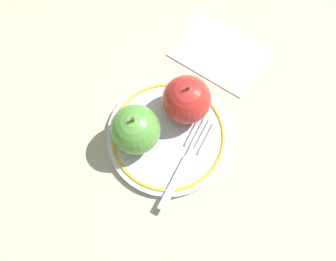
{
  "coord_description": "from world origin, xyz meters",
  "views": [
    {
      "loc": [
        -0.19,
        -0.06,
        0.59
      ],
      "look_at": [
        -0.01,
        -0.01,
        0.03
      ],
      "focal_mm": 40.0,
      "sensor_mm": 36.0,
      "label": 1
    }
  ],
  "objects": [
    {
      "name": "napkin_folded",
      "position": [
        0.17,
        -0.06,
        0.0
      ],
      "size": [
        0.15,
        0.18,
        0.01
      ],
      "primitive_type": "cube",
      "rotation": [
        0.0,
        0.0,
        -0.34
      ],
      "color": "white",
      "rests_on": "ground_plane"
    },
    {
      "name": "fork",
      "position": [
        -0.05,
        -0.04,
        0.02
      ],
      "size": [
        0.17,
        0.06,
        0.0
      ],
      "rotation": [
        0.0,
        0.0,
        6.05
      ],
      "color": "silver",
      "rests_on": "plate"
    },
    {
      "name": "plate",
      "position": [
        -0.01,
        -0.01,
        0.01
      ],
      "size": [
        0.2,
        0.2,
        0.01
      ],
      "color": "silver",
      "rests_on": "ground_plane"
    },
    {
      "name": "apple_red_whole",
      "position": [
        0.04,
        -0.03,
        0.05
      ],
      "size": [
        0.08,
        0.08,
        0.09
      ],
      "color": "red",
      "rests_on": "plate"
    },
    {
      "name": "ground_plane",
      "position": [
        0.0,
        0.0,
        0.0
      ],
      "size": [
        2.0,
        2.0,
        0.0
      ],
      "primitive_type": "plane",
      "color": "#B6B093"
    },
    {
      "name": "apple_second_whole",
      "position": [
        -0.03,
        0.04,
        0.05
      ],
      "size": [
        0.08,
        0.08,
        0.09
      ],
      "color": "#579D3F",
      "rests_on": "plate"
    }
  ]
}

